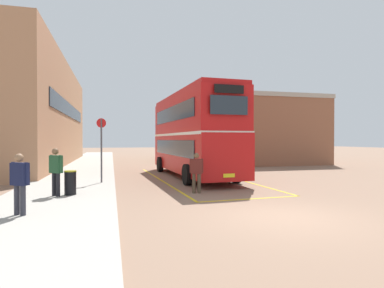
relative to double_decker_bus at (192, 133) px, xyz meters
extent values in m
plane|color=#846651|center=(0.10, 4.41, -2.51)|extent=(135.60, 135.60, 0.00)
cube|color=#A39E93|center=(-6.40, 6.81, -2.44)|extent=(4.00, 57.60, 0.14)
cube|color=#AD7A56|center=(-10.72, 11.11, 1.71)|extent=(5.44, 24.68, 8.44)
cube|color=#232D38|center=(-7.97, 11.11, 2.13)|extent=(0.06, 18.76, 1.10)
cube|color=brown|center=(9.61, 13.02, 0.30)|extent=(8.03, 15.84, 5.62)
cube|color=#19232D|center=(5.57, 13.02, 0.58)|extent=(0.06, 12.04, 1.10)
cube|color=#A89E8E|center=(9.61, 13.02, 3.29)|extent=(8.15, 15.96, 0.36)
cylinder|color=black|center=(-1.42, 3.19, -2.01)|extent=(0.33, 1.01, 1.00)
cylinder|color=black|center=(1.10, 3.31, -2.01)|extent=(0.33, 1.01, 1.00)
cylinder|color=black|center=(-1.10, -3.31, -2.01)|extent=(0.33, 1.01, 1.00)
cylinder|color=black|center=(1.42, -3.19, -2.01)|extent=(0.33, 1.01, 1.00)
cube|color=#B71414|center=(0.00, 0.00, -1.11)|extent=(2.94, 10.60, 2.10)
cube|color=#B71414|center=(0.00, 0.00, 0.99)|extent=(2.93, 10.39, 2.10)
cube|color=#B71414|center=(0.00, 0.00, 2.14)|extent=(2.83, 10.28, 0.20)
cube|color=white|center=(0.00, 0.00, -0.06)|extent=(2.97, 10.49, 0.14)
cube|color=#232D38|center=(-1.24, -0.06, -0.81)|extent=(0.45, 8.59, 0.84)
cube|color=#232D38|center=(-1.24, -0.06, 1.09)|extent=(0.45, 8.59, 0.84)
cube|color=#232D38|center=(1.24, 0.06, -0.81)|extent=(0.45, 8.59, 0.84)
cube|color=#232D38|center=(1.24, 0.06, 1.09)|extent=(0.45, 8.59, 0.84)
cube|color=#232D38|center=(0.26, -5.26, 1.09)|extent=(1.71, 0.12, 0.80)
cube|color=black|center=(0.26, -5.26, 1.77)|extent=(1.34, 0.10, 0.36)
cube|color=#232D38|center=(-0.26, 5.26, -0.71)|extent=(1.95, 0.13, 1.00)
cube|color=yellow|center=(0.26, -5.26, -1.88)|extent=(0.52, 0.06, 0.16)
cylinder|color=black|center=(1.81, 18.46, -2.05)|extent=(0.33, 0.94, 0.92)
cylinder|color=black|center=(4.35, 18.27, -2.05)|extent=(0.33, 0.94, 0.92)
cylinder|color=black|center=(1.45, 13.58, -2.05)|extent=(0.33, 0.94, 0.92)
cylinder|color=black|center=(3.99, 13.39, -2.05)|extent=(0.33, 0.94, 0.92)
cube|color=gold|center=(2.90, 15.92, -0.91)|extent=(3.07, 8.31, 2.60)
cube|color=silver|center=(2.90, 15.92, 0.45)|extent=(2.89, 7.97, 0.12)
cube|color=#232D38|center=(1.65, 16.02, -0.56)|extent=(0.51, 6.50, 0.96)
cube|color=#232D38|center=(4.15, 15.83, -0.56)|extent=(0.51, 6.50, 0.96)
cube|color=#232D38|center=(3.20, 20.01, -0.61)|extent=(1.97, 0.19, 1.10)
cylinder|color=#473828|center=(-1.16, -5.61, -2.12)|extent=(0.14, 0.14, 0.78)
cylinder|color=#473828|center=(-1.36, -5.57, -2.12)|extent=(0.14, 0.14, 0.78)
cube|color=#591E19|center=(-1.26, -5.59, -1.44)|extent=(0.49, 0.32, 0.59)
cylinder|color=#591E19|center=(-1.04, -5.64, -1.41)|extent=(0.09, 0.09, 0.56)
cylinder|color=#591E19|center=(-1.48, -5.54, -1.41)|extent=(0.09, 0.09, 0.56)
sphere|color=brown|center=(-1.26, -5.61, -1.01)|extent=(0.21, 0.21, 0.21)
cylinder|color=black|center=(-6.39, -5.86, -1.96)|extent=(0.14, 0.14, 0.83)
cylinder|color=black|center=(-6.54, -5.71, -1.96)|extent=(0.14, 0.14, 0.83)
cube|color=#1E4728|center=(-6.47, -5.78, -1.24)|extent=(0.50, 0.49, 0.62)
cylinder|color=#1E4728|center=(-6.29, -5.95, -1.21)|extent=(0.09, 0.09, 0.59)
cylinder|color=#1E4728|center=(-6.64, -5.61, -1.21)|extent=(0.09, 0.09, 0.59)
sphere|color=brown|center=(-6.48, -5.80, -0.79)|extent=(0.22, 0.22, 0.22)
cylinder|color=#2D2D38|center=(-6.83, -8.65, -1.98)|extent=(0.14, 0.14, 0.80)
cylinder|color=#2D2D38|center=(-7.00, -8.54, -1.98)|extent=(0.14, 0.14, 0.80)
cube|color=#141938|center=(-6.92, -8.59, -1.28)|extent=(0.51, 0.44, 0.60)
cylinder|color=#141938|center=(-6.72, -8.72, -1.25)|extent=(0.09, 0.09, 0.57)
cylinder|color=#141938|center=(-7.11, -8.47, -1.25)|extent=(0.09, 0.09, 0.57)
sphere|color=#8C6647|center=(-6.93, -8.61, -0.84)|extent=(0.22, 0.22, 0.22)
cylinder|color=black|center=(-6.01, -5.60, -1.95)|extent=(0.41, 0.41, 0.84)
cylinder|color=olive|center=(-6.01, -5.60, -1.51)|extent=(0.43, 0.43, 0.04)
cylinder|color=#4C4C51|center=(-5.01, -2.43, -0.89)|extent=(0.08, 0.08, 2.96)
cylinder|color=red|center=(-5.01, -2.43, 0.41)|extent=(0.43, 0.14, 0.44)
cube|color=gold|center=(-2.02, -1.15, -2.51)|extent=(0.73, 12.48, 0.01)
cube|color=gold|center=(2.02, -0.95, -2.51)|extent=(0.73, 12.48, 0.01)
cube|color=gold|center=(0.30, -7.29, -2.51)|extent=(4.16, 0.32, 0.01)
camera|label=1|loc=(-4.56, -17.85, -0.38)|focal=29.75mm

